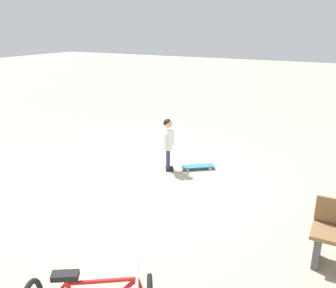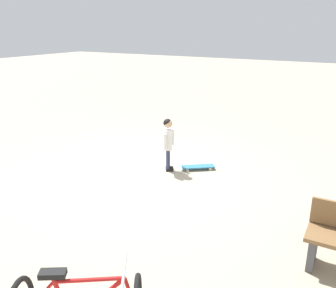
# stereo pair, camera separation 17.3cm
# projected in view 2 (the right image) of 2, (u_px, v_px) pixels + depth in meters

# --- Properties ---
(ground_plane) EXTENTS (50.00, 50.00, 0.00)m
(ground_plane) POSITION_uv_depth(u_px,v_px,m) (136.00, 173.00, 6.96)
(ground_plane) COLOR tan
(child_person) EXTENTS (0.41, 0.26, 1.06)m
(child_person) POSITION_uv_depth(u_px,v_px,m) (168.00, 139.00, 6.92)
(child_person) COLOR #2D3351
(child_person) RESTS_ON ground
(skateboard) EXTENTS (0.56, 0.64, 0.07)m
(skateboard) POSITION_uv_depth(u_px,v_px,m) (198.00, 167.00, 7.14)
(skateboard) COLOR teal
(skateboard) RESTS_ON ground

